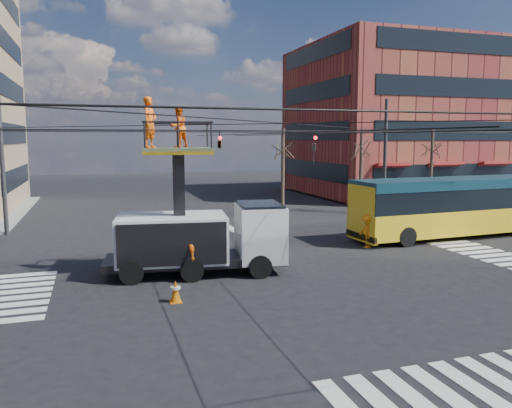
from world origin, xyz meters
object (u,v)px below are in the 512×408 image
(city_bus, at_px, (462,205))
(flagger, at_px, (367,231))
(traffic_cone, at_px, (175,291))
(worker_ground, at_px, (191,256))
(utility_truck, at_px, (200,220))

(city_bus, xyz_separation_m, flagger, (-6.43, -1.01, -0.91))
(city_bus, height_order, traffic_cone, city_bus)
(worker_ground, xyz_separation_m, flagger, (9.25, 3.03, -0.13))
(utility_truck, xyz_separation_m, traffic_cone, (-1.51, -3.31, -1.76))
(worker_ground, bearing_deg, city_bus, -73.50)
(city_bus, bearing_deg, flagger, -173.77)
(city_bus, xyz_separation_m, worker_ground, (-15.69, -4.03, -0.78))
(utility_truck, height_order, worker_ground, utility_truck)
(flagger, bearing_deg, traffic_cone, -73.15)
(flagger, bearing_deg, city_bus, 88.23)
(worker_ground, height_order, flagger, worker_ground)
(utility_truck, height_order, traffic_cone, utility_truck)
(traffic_cone, bearing_deg, utility_truck, 65.42)
(city_bus, relative_size, traffic_cone, 17.35)
(flagger, bearing_deg, worker_ground, -82.58)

